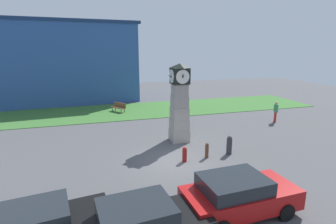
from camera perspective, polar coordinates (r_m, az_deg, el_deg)
ground_plane at (r=14.66m, az=1.80°, el=-10.59°), size 68.47×68.47×0.00m
clock_tower at (r=17.05m, az=2.52°, el=1.70°), size 1.47×1.40×5.11m
bollard_near_tower at (r=15.73m, az=13.20°, el=-7.00°), size 0.32×0.32×1.12m
bollard_mid_row at (r=15.06m, az=8.45°, el=-8.22°), size 0.20×0.20×0.88m
bollard_far_row at (r=14.45m, az=3.63°, el=-9.13°), size 0.25×0.25×0.85m
car_near_tower at (r=8.81m, az=-5.47°, el=-23.14°), size 4.21×2.29×1.48m
car_by_building at (r=10.45m, az=15.13°, el=-16.98°), size 4.35×2.19×1.52m
bench at (r=25.85m, az=-10.66°, el=1.15°), size 1.36×1.61×0.90m
pedestrian_near_bench at (r=23.56m, az=22.41°, el=0.33°), size 0.37×0.46×1.75m
warehouse_blue_far at (r=32.68m, az=-25.39°, el=9.68°), size 21.00×9.13×8.95m
grass_verge_far at (r=26.03m, az=-11.25°, el=0.06°), size 41.08×7.09×0.04m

